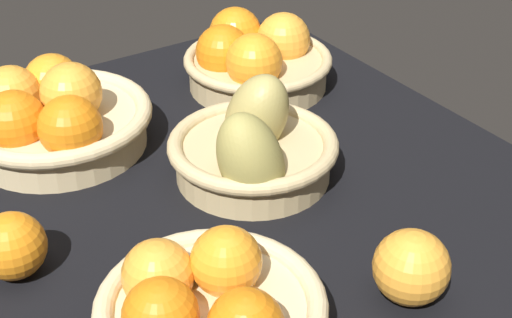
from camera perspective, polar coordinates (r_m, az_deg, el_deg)
name	(u,v)px	position (r cm, az deg, el deg)	size (l,w,h in cm)	color
market_tray	(237,195)	(93.59, -1.42, -2.78)	(84.00, 72.00, 3.00)	black
basket_center_pears	(253,149)	(91.74, -0.21, 0.76)	(21.80, 21.14, 14.93)	tan
basket_far_left	(254,59)	(114.36, -0.16, 7.61)	(22.42, 22.42, 10.62)	tan
basket_near_right	(207,309)	(70.30, -3.75, -11.26)	(21.63, 21.63, 10.13)	#D3BC8C
basket_near_left	(53,116)	(101.76, -15.15, 3.15)	(24.87, 24.87, 11.83)	#D3BC8C
loose_orange_front_gap	(411,267)	(76.22, 11.68, -8.02)	(7.72, 7.72, 7.72)	#F49E33
loose_orange_back_gap	(12,246)	(81.56, -18.00, -6.28)	(7.18, 7.18, 7.18)	orange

